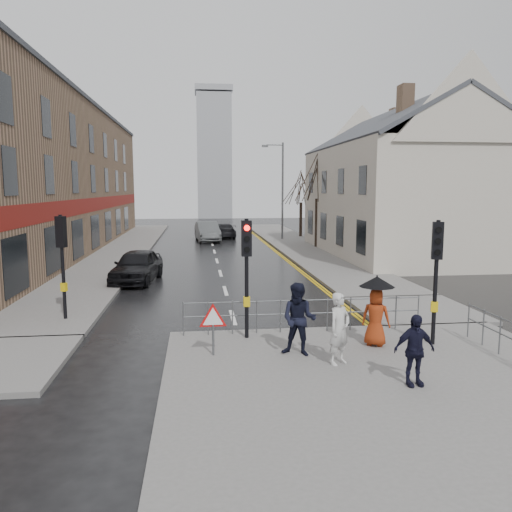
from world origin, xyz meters
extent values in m
plane|color=black|center=(0.00, 0.00, 0.00)|extent=(120.00, 120.00, 0.00)
cube|color=#605E5B|center=(3.00, -3.50, 0.07)|extent=(10.00, 9.00, 0.14)
cube|color=#605E5B|center=(-6.50, 23.00, 0.07)|extent=(4.00, 44.00, 0.14)
cube|color=#605E5B|center=(6.50, 25.00, 0.07)|extent=(4.00, 40.00, 0.14)
cube|color=#605E5B|center=(6.50, 3.00, 0.07)|extent=(4.00, 4.20, 0.14)
cube|color=#926F54|center=(-12.00, 22.00, 5.00)|extent=(8.00, 42.00, 10.00)
cube|color=beige|center=(12.00, 18.00, 3.50)|extent=(9.00, 16.00, 7.00)
cube|color=#926F54|center=(10.50, 14.00, 9.20)|extent=(0.70, 0.90, 1.80)
cube|color=#926F54|center=(13.20, 22.00, 9.20)|extent=(0.70, 0.90, 1.80)
cube|color=#96989E|center=(1.50, 62.00, 9.00)|extent=(5.00, 5.00, 18.00)
cylinder|color=black|center=(0.20, 0.20, 1.84)|extent=(0.11, 0.11, 3.40)
cube|color=black|center=(0.20, 0.20, 2.99)|extent=(0.28, 0.22, 1.00)
cylinder|color=#FF0C07|center=(0.20, 0.06, 3.29)|extent=(0.16, 0.04, 0.16)
cylinder|color=black|center=(0.20, 0.06, 2.99)|extent=(0.16, 0.04, 0.16)
cylinder|color=black|center=(0.20, 0.06, 2.69)|extent=(0.16, 0.04, 0.16)
cube|color=gold|center=(0.20, 0.20, 1.19)|extent=(0.18, 0.14, 0.28)
cylinder|color=black|center=(5.20, -1.00, 1.84)|extent=(0.11, 0.11, 3.40)
cube|color=black|center=(5.20, -1.00, 2.99)|extent=(0.34, 0.30, 1.00)
cylinder|color=black|center=(5.15, -1.13, 3.29)|extent=(0.16, 0.09, 0.16)
cylinder|color=black|center=(5.15, -1.13, 2.99)|extent=(0.16, 0.09, 0.16)
cylinder|color=black|center=(5.15, -1.13, 2.69)|extent=(0.16, 0.09, 0.16)
cube|color=gold|center=(5.20, -1.00, 1.19)|extent=(0.22, 0.19, 0.28)
cylinder|color=black|center=(-5.50, 3.00, 1.84)|extent=(0.11, 0.11, 3.40)
cube|color=black|center=(-5.50, 3.00, 2.99)|extent=(0.34, 0.30, 1.00)
cylinder|color=black|center=(-5.45, 3.13, 3.29)|extent=(0.16, 0.09, 0.16)
cylinder|color=black|center=(-5.45, 3.13, 2.99)|extent=(0.16, 0.09, 0.16)
cylinder|color=black|center=(-5.45, 3.13, 2.69)|extent=(0.16, 0.09, 0.16)
cube|color=gold|center=(-5.50, 3.00, 1.19)|extent=(0.22, 0.19, 0.28)
cylinder|color=#595B5E|center=(-1.60, 0.60, 0.64)|extent=(0.04, 0.04, 1.00)
cylinder|color=#595B5E|center=(5.50, 0.60, 0.64)|extent=(0.04, 0.04, 1.00)
cylinder|color=#595B5E|center=(1.95, 0.60, 1.09)|extent=(7.10, 0.04, 0.04)
cylinder|color=#595B5E|center=(1.95, 0.60, 0.69)|extent=(7.10, 0.04, 0.04)
cylinder|color=#595B5E|center=(6.50, -0.50, 0.64)|extent=(0.04, 0.04, 1.00)
cylinder|color=#595B5E|center=(-0.80, -1.20, 0.56)|extent=(0.06, 0.06, 0.85)
cylinder|color=red|center=(-0.80, -1.20, 1.09)|extent=(0.80, 0.03, 0.80)
cylinder|color=white|center=(-0.80, -1.22, 1.09)|extent=(0.60, 0.03, 0.60)
cylinder|color=#595B5E|center=(6.00, 28.00, 4.14)|extent=(0.16, 0.16, 8.00)
cylinder|color=#595B5E|center=(5.30, 28.00, 7.94)|extent=(1.40, 0.10, 0.10)
cube|color=#595B5E|center=(4.50, 28.00, 7.84)|extent=(0.50, 0.25, 0.18)
cylinder|color=#31241B|center=(7.50, 22.00, 1.89)|extent=(0.26, 0.26, 3.50)
cylinder|color=#31241B|center=(8.00, 30.00, 1.64)|extent=(0.26, 0.26, 3.00)
imported|color=beige|center=(2.21, -2.21, 1.02)|extent=(0.76, 0.70, 1.75)
imported|color=black|center=(1.37, -1.46, 1.08)|extent=(1.12, 1.03, 1.87)
imported|color=maroon|center=(3.59, -0.92, 0.92)|extent=(0.91, 0.81, 1.56)
cylinder|color=black|center=(3.59, -0.92, 1.02)|extent=(0.02, 0.02, 1.76)
cone|color=black|center=(3.59, -0.92, 1.90)|extent=(0.96, 0.96, 0.28)
imported|color=black|center=(3.43, -3.69, 0.93)|extent=(0.94, 0.44, 1.57)
imported|color=black|center=(-4.00, 10.08, 0.76)|extent=(2.41, 4.69, 1.53)
imported|color=#4B4E50|center=(-0.33, 27.98, 0.81)|extent=(2.19, 5.08, 1.63)
imported|color=black|center=(1.22, 30.92, 0.64)|extent=(2.09, 4.50, 1.27)
camera|label=1|loc=(-1.16, -13.55, 4.37)|focal=35.00mm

